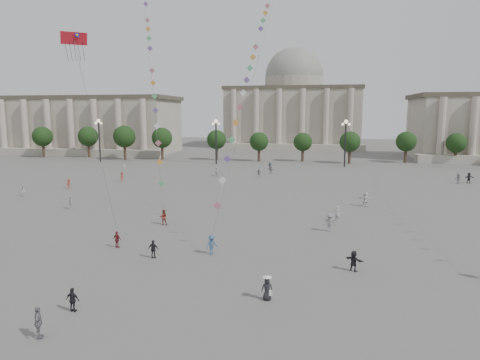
# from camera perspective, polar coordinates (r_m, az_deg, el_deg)

# --- Properties ---
(ground) EXTENTS (360.00, 360.00, 0.00)m
(ground) POSITION_cam_1_polar(r_m,az_deg,el_deg) (32.92, -5.66, -12.75)
(ground) COLOR #53514E
(ground) RESTS_ON ground
(hall_west) EXTENTS (84.00, 26.22, 17.20)m
(hall_west) POSITION_cam_1_polar(r_m,az_deg,el_deg) (148.93, -24.19, 6.73)
(hall_west) COLOR gray
(hall_west) RESTS_ON ground
(hall_central) EXTENTS (48.30, 34.30, 35.50)m
(hall_central) POSITION_cam_1_polar(r_m,az_deg,el_deg) (158.87, 7.12, 9.62)
(hall_central) COLOR gray
(hall_central) RESTS_ON ground
(tree_row) EXTENTS (137.12, 5.12, 8.00)m
(tree_row) POSITION_cam_1_polar(r_m,az_deg,el_deg) (107.95, 5.58, 5.31)
(tree_row) COLOR #35231A
(tree_row) RESTS_ON ground
(lamp_post_far_west) EXTENTS (2.00, 0.90, 10.65)m
(lamp_post_far_west) POSITION_cam_1_polar(r_m,az_deg,el_deg) (112.97, -18.29, 6.06)
(lamp_post_far_west) COLOR #262628
(lamp_post_far_west) RESTS_ON ground
(lamp_post_mid_west) EXTENTS (2.00, 0.90, 10.65)m
(lamp_post_mid_west) POSITION_cam_1_polar(r_m,az_deg,el_deg) (102.25, -3.22, 6.24)
(lamp_post_mid_west) COLOR #262628
(lamp_post_mid_west) RESTS_ON ground
(lamp_post_mid_east) EXTENTS (2.00, 0.90, 10.65)m
(lamp_post_mid_east) POSITION_cam_1_polar(r_m,az_deg,el_deg) (99.74, 13.90, 5.92)
(lamp_post_mid_east) COLOR #262628
(lamp_post_mid_east) RESTS_ON ground
(person_crowd_0) EXTENTS (0.95, 0.42, 1.60)m
(person_crowd_0) POSITION_cam_1_polar(r_m,az_deg,el_deg) (93.14, 3.99, 1.92)
(person_crowd_0) COLOR navy
(person_crowd_0) RESTS_ON ground
(person_crowd_1) EXTENTS (0.84, 0.92, 1.53)m
(person_crowd_1) POSITION_cam_1_polar(r_m,az_deg,el_deg) (70.42, -26.88, -1.33)
(person_crowd_1) COLOR silver
(person_crowd_1) RESTS_ON ground
(person_crowd_2) EXTENTS (0.68, 1.07, 1.58)m
(person_crowd_2) POSITION_cam_1_polar(r_m,az_deg,el_deg) (74.58, -21.86, -0.47)
(person_crowd_2) COLOR #9E3B2B
(person_crowd_2) RESTS_ON ground
(person_crowd_3) EXTENTS (1.52, 1.25, 1.63)m
(person_crowd_3) POSITION_cam_1_polar(r_m,az_deg,el_deg) (34.78, 14.92, -10.38)
(person_crowd_3) COLOR black
(person_crowd_3) RESTS_ON ground
(person_crowd_4) EXTENTS (1.39, 1.50, 1.68)m
(person_crowd_4) POSITION_cam_1_polar(r_m,az_deg,el_deg) (83.17, -3.16, 1.11)
(person_crowd_4) COLOR silver
(person_crowd_4) RESTS_ON ground
(person_crowd_6) EXTENTS (1.29, 0.83, 1.88)m
(person_crowd_6) POSITION_cam_1_polar(r_m,az_deg,el_deg) (45.26, 11.85, -5.58)
(person_crowd_6) COLOR slate
(person_crowd_6) RESTS_ON ground
(person_crowd_7) EXTENTS (1.85, 0.77, 1.93)m
(person_crowd_7) POSITION_cam_1_polar(r_m,az_deg,el_deg) (58.43, 16.34, -2.45)
(person_crowd_7) COLOR white
(person_crowd_7) RESTS_ON ground
(person_crowd_9) EXTENTS (1.85, 1.07, 1.90)m
(person_crowd_9) POSITION_cam_1_polar(r_m,az_deg,el_deg) (84.41, 28.22, 0.25)
(person_crowd_9) COLOR #222327
(person_crowd_9) RESTS_ON ground
(person_crowd_10) EXTENTS (0.61, 0.66, 1.51)m
(person_crowd_10) POSITION_cam_1_polar(r_m,az_deg,el_deg) (93.03, -15.10, 1.60)
(person_crowd_10) COLOR silver
(person_crowd_10) RESTS_ON ground
(person_crowd_12) EXTENTS (1.46, 0.99, 1.51)m
(person_crowd_12) POSITION_cam_1_polar(r_m,az_deg,el_deg) (86.64, 4.12, 1.36)
(person_crowd_12) COLOR slate
(person_crowd_12) RESTS_ON ground
(person_crowd_13) EXTENTS (0.75, 0.64, 1.74)m
(person_crowd_13) POSITION_cam_1_polar(r_m,az_deg,el_deg) (49.83, 12.84, -4.37)
(person_crowd_13) COLOR #B5B4B0
(person_crowd_13) RESTS_ON ground
(person_crowd_16) EXTENTS (1.01, 0.45, 1.70)m
(person_crowd_16) POSITION_cam_1_polar(r_m,az_deg,el_deg) (81.11, 2.51, 0.92)
(person_crowd_16) COLOR slate
(person_crowd_16) RESTS_ON ground
(person_crowd_17) EXTENTS (0.63, 1.08, 1.67)m
(person_crowd_17) POSITION_cam_1_polar(r_m,az_deg,el_deg) (79.54, -15.44, 0.44)
(person_crowd_17) COLOR #A0412B
(person_crowd_17) RESTS_ON ground
(person_crowd_18) EXTENTS (1.31, 1.32, 1.83)m
(person_crowd_18) POSITION_cam_1_polar(r_m,az_deg,el_deg) (83.15, 27.08, 0.19)
(person_crowd_18) COLOR #5B5C60
(person_crowd_18) RESTS_ON ground
(person_crowd_21) EXTENTS (0.91, 0.95, 1.59)m
(person_crowd_21) POSITION_cam_1_polar(r_m,az_deg,el_deg) (58.81, -21.69, -2.83)
(person_crowd_21) COLOR silver
(person_crowd_21) RESTS_ON ground
(tourist_0) EXTENTS (0.97, 0.64, 1.53)m
(tourist_0) POSITION_cam_1_polar(r_m,az_deg,el_deg) (40.77, -16.06, -7.63)
(tourist_0) COLOR maroon
(tourist_0) RESTS_ON ground
(tourist_1) EXTENTS (0.94, 0.48, 1.54)m
(tourist_1) POSITION_cam_1_polar(r_m,az_deg,el_deg) (29.17, -21.40, -14.65)
(tourist_1) COLOR black
(tourist_1) RESTS_ON ground
(tourist_3) EXTENTS (0.87, 1.14, 1.80)m
(tourist_3) POSITION_cam_1_polar(r_m,az_deg,el_deg) (26.74, -25.29, -16.82)
(tourist_3) COLOR slate
(tourist_3) RESTS_ON ground
(tourist_4) EXTENTS (0.93, 0.42, 1.57)m
(tourist_4) POSITION_cam_1_polar(r_m,az_deg,el_deg) (37.19, -11.46, -9.03)
(tourist_4) COLOR black
(tourist_4) RESTS_ON ground
(kite_flyer_0) EXTENTS (0.97, 0.85, 1.69)m
(kite_flyer_0) POSITION_cam_1_polar(r_m,az_deg,el_deg) (47.82, -10.17, -4.87)
(kite_flyer_0) COLOR maroon
(kite_flyer_0) RESTS_ON ground
(kite_flyer_1) EXTENTS (1.23, 1.26, 1.73)m
(kite_flyer_1) POSITION_cam_1_polar(r_m,az_deg,el_deg) (37.46, -3.79, -8.60)
(kite_flyer_1) COLOR #38567F
(kite_flyer_1) RESTS_ON ground
(hat_person) EXTENTS (0.82, 0.60, 1.69)m
(hat_person) POSITION_cam_1_polar(r_m,az_deg,el_deg) (28.84, 3.65, -14.18)
(hat_person) COLOR black
(hat_person) RESTS_ON ground
(dragon_kite) EXTENTS (2.81, 1.69, 17.67)m
(dragon_kite) POSITION_cam_1_polar(r_m,az_deg,el_deg) (41.76, -21.14, 16.06)
(dragon_kite) COLOR red
(dragon_kite) RESTS_ON ground
(kite_train_west) EXTENTS (18.47, 39.26, 61.96)m
(kite_train_west) POSITION_cam_1_polar(r_m,az_deg,el_deg) (70.83, -12.24, 19.52)
(kite_train_west) COLOR #3F3F3F
(kite_train_west) RESTS_ON ground
(kite_train_mid) EXTENTS (3.06, 56.11, 73.52)m
(kite_train_mid) POSITION_cam_1_polar(r_m,az_deg,el_deg) (66.41, 3.67, 21.51)
(kite_train_mid) COLOR #3F3F3F
(kite_train_mid) RESTS_ON ground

